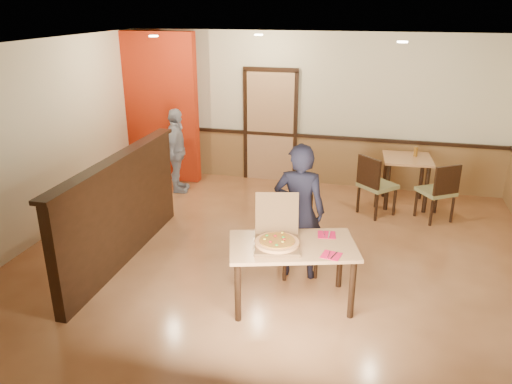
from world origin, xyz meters
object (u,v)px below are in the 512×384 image
diner_chair (296,231)px  side_chair_right (439,190)px  side_chair_left (375,183)px  passerby (177,151)px  main_table (292,253)px  diner (299,212)px  pizza_box (277,239)px  condiment (416,152)px  side_table (406,168)px

diner_chair → side_chair_right: bearing=25.1°
side_chair_left → passerby: passerby is taller
main_table → side_chair_right: (1.83, 2.84, -0.12)m
diner → pizza_box: (-0.13, -0.69, -0.05)m
side_chair_left → condiment: bearing=-87.7°
diner → pizza_box: bearing=75.9°
side_chair_right → pizza_box: 3.52m
main_table → side_chair_right: size_ratio=1.64×
passerby → main_table: bearing=-151.4°
diner_chair → passerby: bearing=116.3°
main_table → side_chair_left: 2.96m
side_chair_right → diner: 2.90m
pizza_box → passerby: bearing=115.7°
side_table → side_chair_right: bearing=-51.3°
side_chair_left → diner: bearing=112.0°
side_chair_left → pizza_box: bearing=114.5°
diner_chair → pizza_box: (-0.08, -0.84, 0.28)m
pizza_box → diner_chair: bearing=71.6°
side_chair_left → side_chair_right: side_chair_left is taller
side_chair_left → diner: 2.39m
side_table → diner: bearing=-116.2°
diner_chair → side_chair_right: 2.80m
diner → passerby: bearing=-46.3°
passerby → diner: bearing=-145.1°
diner_chair → pizza_box: bearing=-117.5°
side_chair_right → side_table: side_chair_right is taller
side_chair_right → condiment: (-0.36, 0.72, 0.39)m
diner → passerby: 3.60m
side_chair_left → side_table: 0.79m
diner → pizza_box: size_ratio=2.59×
side_chair_left → diner: size_ratio=0.58×
side_chair_right → diner: diner is taller
main_table → diner: bearing=76.6°
side_chair_right → side_chair_left: bearing=-33.4°
side_chair_left → condiment: (0.63, 0.71, 0.37)m
passerby → side_chair_left: bearing=-106.3°
side_chair_left → side_chair_right: (0.99, -0.01, -0.02)m
diner → side_table: bearing=-119.3°
pizza_box → main_table: bearing=2.8°
side_table → diner_chair: bearing=-118.3°
side_chair_left → side_table: side_chair_left is taller
main_table → side_chair_left: (0.84, 2.84, -0.09)m
side_chair_right → passerby: 4.51m
main_table → side_chair_left: size_ratio=1.57×
diner_chair → side_table: 3.02m
diner → condiment: diner is taller
side_table → condiment: condiment is taller
side_table → passerby: 4.02m
main_table → side_table: side_table is taller
side_chair_right → passerby: passerby is taller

